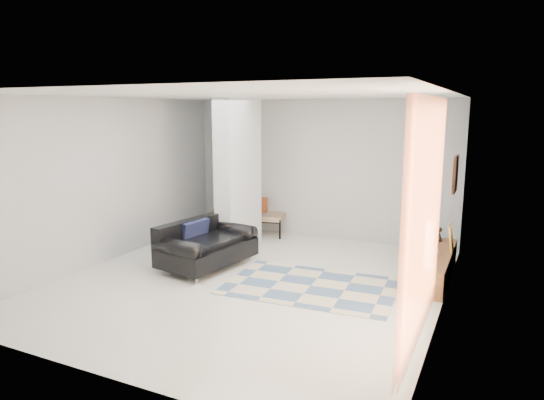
% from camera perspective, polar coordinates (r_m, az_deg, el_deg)
% --- Properties ---
extents(floor, '(6.00, 6.00, 0.00)m').
position_cam_1_polar(floor, '(7.53, -2.47, -9.56)').
color(floor, beige).
rests_on(floor, ground).
extents(ceiling, '(6.00, 6.00, 0.00)m').
position_cam_1_polar(ceiling, '(7.07, -2.65, 12.26)').
color(ceiling, white).
rests_on(ceiling, wall_back).
extents(wall_back, '(6.00, 0.00, 6.00)m').
position_cam_1_polar(wall_back, '(9.89, 5.63, 3.62)').
color(wall_back, '#B0B2B4').
rests_on(wall_back, ground).
extents(wall_front, '(6.00, 0.00, 6.00)m').
position_cam_1_polar(wall_front, '(4.79, -19.67, -4.47)').
color(wall_front, '#B0B2B4').
rests_on(wall_front, ground).
extents(wall_left, '(0.00, 6.00, 6.00)m').
position_cam_1_polar(wall_left, '(8.79, -18.62, 2.24)').
color(wall_left, '#B0B2B4').
rests_on(wall_left, ground).
extents(wall_right, '(0.00, 6.00, 6.00)m').
position_cam_1_polar(wall_right, '(6.38, 19.83, -0.82)').
color(wall_right, '#B0B2B4').
rests_on(wall_right, ground).
extents(partition_column, '(0.35, 1.20, 2.80)m').
position_cam_1_polar(partition_column, '(9.08, -3.96, 3.02)').
color(partition_column, silver).
rests_on(partition_column, floor).
extents(hallway_door, '(0.85, 0.06, 2.04)m').
position_cam_1_polar(hallway_door, '(10.79, -5.03, 2.18)').
color(hallway_door, silver).
rests_on(hallway_door, floor).
extents(curtain, '(0.00, 2.55, 2.55)m').
position_cam_1_polar(curtain, '(5.26, 17.71, -2.48)').
color(curtain, '#FF7843').
rests_on(curtain, wall_right).
extents(wall_art, '(0.04, 0.45, 0.55)m').
position_cam_1_polar(wall_art, '(7.71, 20.78, 2.88)').
color(wall_art, '#381C0F').
rests_on(wall_art, wall_right).
extents(media_console, '(0.45, 2.01, 0.80)m').
position_cam_1_polar(media_console, '(8.03, 18.68, -7.28)').
color(media_console, brown).
rests_on(media_console, floor).
extents(loveseat, '(1.19, 1.75, 0.76)m').
position_cam_1_polar(loveseat, '(8.22, -7.95, -5.31)').
color(loveseat, silver).
rests_on(loveseat, floor).
extents(daybed, '(1.76, 1.01, 0.77)m').
position_cam_1_polar(daybed, '(10.33, -3.15, -1.56)').
color(daybed, black).
rests_on(daybed, floor).
extents(area_rug, '(2.57, 1.80, 0.01)m').
position_cam_1_polar(area_rug, '(7.35, 4.59, -10.05)').
color(area_rug, '#C1B694').
rests_on(area_rug, floor).
extents(cylinder_lamp, '(0.12, 0.12, 0.67)m').
position_cam_1_polar(cylinder_lamp, '(7.13, 17.99, -5.02)').
color(cylinder_lamp, white).
rests_on(cylinder_lamp, media_console).
extents(bronze_figurine, '(0.12, 0.12, 0.24)m').
position_cam_1_polar(bronze_figurine, '(8.66, 19.07, -3.84)').
color(bronze_figurine, black).
rests_on(bronze_figurine, media_console).
extents(vase, '(0.19, 0.19, 0.20)m').
position_cam_1_polar(vase, '(7.84, 18.33, -5.45)').
color(vase, white).
rests_on(vase, media_console).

